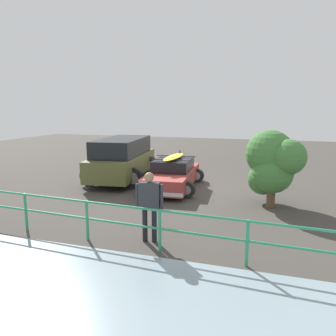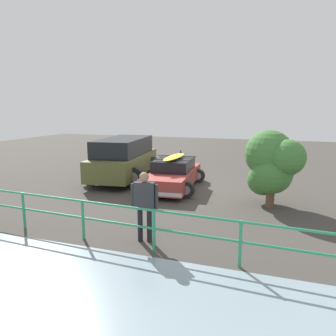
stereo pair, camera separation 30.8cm
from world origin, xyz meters
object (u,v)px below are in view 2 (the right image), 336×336
at_px(suv_car, 124,158).
at_px(bush_near_left, 273,164).
at_px(person_bystander, 144,200).
at_px(sedan_car, 173,174).

bearing_deg(suv_car, bush_near_left, 161.95).
relative_size(person_bystander, bush_near_left, 0.68).
distance_m(sedan_car, suv_car, 2.76).
height_order(person_bystander, bush_near_left, bush_near_left).
xyz_separation_m(person_bystander, bush_near_left, (-2.83, -4.05, 0.40)).
xyz_separation_m(suv_car, bush_near_left, (-6.49, 2.11, 0.46)).
bearing_deg(person_bystander, bush_near_left, -124.88).
distance_m(sedan_car, bush_near_left, 4.19).
height_order(sedan_car, person_bystander, person_bystander).
distance_m(person_bystander, bush_near_left, 4.96).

